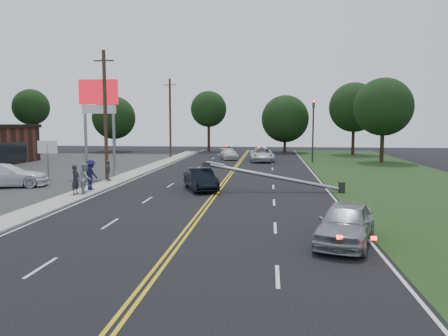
# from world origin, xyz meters

# --- Properties ---
(ground) EXTENTS (120.00, 120.00, 0.00)m
(ground) POSITION_xyz_m (0.00, 0.00, 0.00)
(ground) COLOR black
(ground) RESTS_ON ground
(sidewalk) EXTENTS (1.80, 70.00, 0.12)m
(sidewalk) POSITION_xyz_m (-8.40, 10.00, 0.06)
(sidewalk) COLOR #ABA59A
(sidewalk) RESTS_ON ground
(grass_verge) EXTENTS (12.00, 80.00, 0.01)m
(grass_verge) POSITION_xyz_m (13.50, 10.00, 0.01)
(grass_verge) COLOR #193314
(grass_verge) RESTS_ON ground
(centerline_yellow) EXTENTS (0.36, 80.00, 0.00)m
(centerline_yellow) POSITION_xyz_m (0.00, 10.00, 0.01)
(centerline_yellow) COLOR gold
(centerline_yellow) RESTS_ON ground
(pylon_sign) EXTENTS (3.20, 0.35, 8.00)m
(pylon_sign) POSITION_xyz_m (-10.50, 14.00, 6.00)
(pylon_sign) COLOR gray
(pylon_sign) RESTS_ON ground
(small_sign) EXTENTS (1.60, 0.14, 3.10)m
(small_sign) POSITION_xyz_m (-14.00, 12.00, 2.33)
(small_sign) COLOR gray
(small_sign) RESTS_ON ground
(traffic_signal) EXTENTS (0.28, 0.41, 7.05)m
(traffic_signal) POSITION_xyz_m (8.30, 30.00, 4.21)
(traffic_signal) COLOR #2D2D30
(traffic_signal) RESTS_ON ground
(fallen_streetlight) EXTENTS (9.36, 0.44, 1.91)m
(fallen_streetlight) POSITION_xyz_m (4.19, 8.00, 0.92)
(fallen_streetlight) COLOR #2D2D30
(fallen_streetlight) RESTS_ON ground
(utility_pole_mid) EXTENTS (1.60, 0.28, 10.00)m
(utility_pole_mid) POSITION_xyz_m (-9.20, 12.00, 5.08)
(utility_pole_mid) COLOR #382619
(utility_pole_mid) RESTS_ON ground
(utility_pole_far) EXTENTS (1.60, 0.28, 10.00)m
(utility_pole_far) POSITION_xyz_m (-9.20, 34.00, 5.08)
(utility_pole_far) COLOR #382619
(utility_pole_far) RESTS_ON ground
(tree_4) EXTENTS (5.17, 5.17, 9.28)m
(tree_4) POSITION_xyz_m (-30.91, 39.54, 6.67)
(tree_4) COLOR black
(tree_4) RESTS_ON ground
(tree_5) EXTENTS (6.60, 6.60, 8.51)m
(tree_5) POSITION_xyz_m (-20.55, 44.81, 5.20)
(tree_5) COLOR black
(tree_5) RESTS_ON ground
(tree_6) EXTENTS (5.55, 5.55, 9.33)m
(tree_6) POSITION_xyz_m (-6.05, 46.67, 6.53)
(tree_6) COLOR black
(tree_6) RESTS_ON ground
(tree_7) EXTENTS (7.05, 7.05, 8.55)m
(tree_7) POSITION_xyz_m (5.65, 45.49, 5.02)
(tree_7) COLOR black
(tree_7) RESTS_ON ground
(tree_8) EXTENTS (6.87, 6.87, 10.02)m
(tree_8) POSITION_xyz_m (14.98, 41.88, 6.57)
(tree_8) COLOR black
(tree_8) RESTS_ON ground
(tree_9) EXTENTS (6.50, 6.50, 9.50)m
(tree_9) POSITION_xyz_m (16.04, 30.23, 6.24)
(tree_9) COLOR black
(tree_9) RESTS_ON ground
(crashed_sedan) EXTENTS (3.08, 4.67, 1.45)m
(crashed_sedan) POSITION_xyz_m (-1.19, 8.15, 0.73)
(crashed_sedan) COLOR black
(crashed_sedan) RESTS_ON ground
(waiting_sedan) EXTENTS (3.15, 4.92, 1.56)m
(waiting_sedan) POSITION_xyz_m (6.31, -4.13, 0.78)
(waiting_sedan) COLOR #929499
(waiting_sedan) RESTS_ON ground
(parked_car) EXTENTS (6.13, 4.05, 1.65)m
(parked_car) POSITION_xyz_m (-15.09, 8.04, 0.83)
(parked_car) COLOR white
(parked_car) RESTS_ON ground
(emergency_a) EXTENTS (3.06, 5.85, 1.57)m
(emergency_a) POSITION_xyz_m (2.49, 29.97, 0.79)
(emergency_a) COLOR silver
(emergency_a) RESTS_ON ground
(emergency_b) EXTENTS (2.79, 4.76, 1.29)m
(emergency_b) POSITION_xyz_m (-1.58, 32.57, 0.65)
(emergency_b) COLOR silver
(emergency_b) RESTS_ON ground
(bystander_a) EXTENTS (0.50, 0.70, 1.82)m
(bystander_a) POSITION_xyz_m (-8.49, 4.94, 1.03)
(bystander_a) COLOR #222229
(bystander_a) RESTS_ON sidewalk
(bystander_b) EXTENTS (0.94, 1.08, 1.88)m
(bystander_b) POSITION_xyz_m (-8.06, 5.45, 1.06)
(bystander_b) COLOR #A1A2A6
(bystander_b) RESTS_ON sidewalk
(bystander_c) EXTENTS (0.98, 1.40, 1.98)m
(bystander_c) POSITION_xyz_m (-8.26, 6.72, 1.11)
(bystander_c) COLOR #19193F
(bystander_c) RESTS_ON sidewalk
(bystander_d) EXTENTS (0.48, 0.95, 1.56)m
(bystander_d) POSITION_xyz_m (-8.77, 11.14, 0.90)
(bystander_d) COLOR #61564D
(bystander_d) RESTS_ON sidewalk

